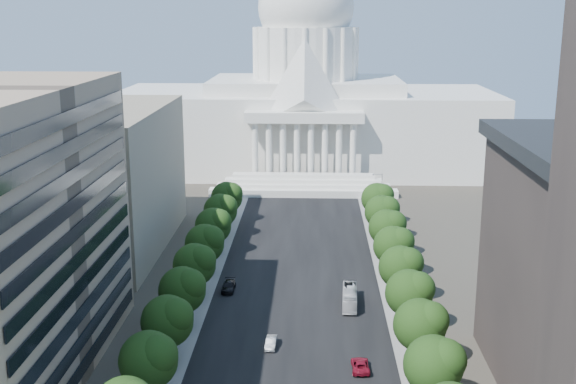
# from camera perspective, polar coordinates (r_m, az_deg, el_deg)

# --- Properties ---
(road_asphalt) EXTENTS (30.00, 260.00, 0.01)m
(road_asphalt) POSITION_cam_1_polar(r_m,az_deg,el_deg) (145.57, 0.86, -5.76)
(road_asphalt) COLOR black
(road_asphalt) RESTS_ON ground
(sidewalk_left) EXTENTS (8.00, 260.00, 0.02)m
(sidewalk_left) POSITION_cam_1_polar(r_m,az_deg,el_deg) (147.16, -6.59, -5.63)
(sidewalk_left) COLOR gray
(sidewalk_left) RESTS_ON ground
(sidewalk_right) EXTENTS (8.00, 260.00, 0.02)m
(sidewalk_right) POSITION_cam_1_polar(r_m,az_deg,el_deg) (146.45, 8.35, -5.79)
(sidewalk_right) COLOR gray
(sidewalk_right) RESTS_ON ground
(capitol) EXTENTS (120.00, 56.00, 73.00)m
(capitol) POSITION_cam_1_polar(r_m,az_deg,el_deg) (233.79, 1.38, 6.77)
(capitol) COLOR white
(capitol) RESTS_ON ground
(office_block_left_far) EXTENTS (38.00, 52.00, 30.00)m
(office_block_left_far) POSITION_cam_1_polar(r_m,az_deg,el_deg) (159.25, -16.58, 1.00)
(office_block_left_far) COLOR gray
(office_block_left_far) RESTS_ON ground
(tree_l_c) EXTENTS (7.79, 7.60, 9.97)m
(tree_l_c) POSITION_cam_1_polar(r_m,az_deg,el_deg) (95.34, -10.80, -12.82)
(tree_l_c) COLOR #33261C
(tree_l_c) RESTS_ON ground
(tree_l_d) EXTENTS (7.79, 7.60, 9.97)m
(tree_l_d) POSITION_cam_1_polar(r_m,az_deg,el_deg) (105.94, -9.37, -9.94)
(tree_l_d) COLOR #33261C
(tree_l_d) RESTS_ON ground
(tree_l_e) EXTENTS (7.79, 7.60, 9.97)m
(tree_l_e) POSITION_cam_1_polar(r_m,az_deg,el_deg) (116.81, -8.22, -7.58)
(tree_l_e) COLOR #33261C
(tree_l_e) RESTS_ON ground
(tree_l_f) EXTENTS (7.79, 7.60, 9.97)m
(tree_l_f) POSITION_cam_1_polar(r_m,az_deg,el_deg) (127.88, -7.28, -5.63)
(tree_l_f) COLOR #33261C
(tree_l_f) RESTS_ON ground
(tree_l_g) EXTENTS (7.79, 7.60, 9.97)m
(tree_l_g) POSITION_cam_1_polar(r_m,az_deg,el_deg) (139.11, -6.49, -3.99)
(tree_l_g) COLOR #33261C
(tree_l_g) RESTS_ON ground
(tree_l_h) EXTENTS (7.79, 7.60, 9.97)m
(tree_l_h) POSITION_cam_1_polar(r_m,az_deg,el_deg) (150.46, -5.83, -2.59)
(tree_l_h) COLOR #33261C
(tree_l_h) RESTS_ON ground
(tree_l_i) EXTENTS (7.79, 7.60, 9.97)m
(tree_l_i) POSITION_cam_1_polar(r_m,az_deg,el_deg) (161.90, -5.26, -1.39)
(tree_l_i) COLOR #33261C
(tree_l_i) RESTS_ON ground
(tree_l_j) EXTENTS (7.79, 7.60, 9.97)m
(tree_l_j) POSITION_cam_1_polar(r_m,az_deg,el_deg) (173.41, -4.76, -0.35)
(tree_l_j) COLOR #33261C
(tree_l_j) RESTS_ON ground
(tree_r_c) EXTENTS (7.79, 7.60, 9.97)m
(tree_r_c) POSITION_cam_1_polar(r_m,az_deg,el_deg) (94.42, 11.64, -13.14)
(tree_r_c) COLOR #33261C
(tree_r_c) RESTS_ON ground
(tree_r_d) EXTENTS (7.79, 7.60, 9.97)m
(tree_r_d) POSITION_cam_1_polar(r_m,az_deg,el_deg) (105.11, 10.58, -10.19)
(tree_r_d) COLOR #33261C
(tree_r_d) RESTS_ON ground
(tree_r_e) EXTENTS (7.79, 7.60, 9.97)m
(tree_r_e) POSITION_cam_1_polar(r_m,az_deg,el_deg) (116.06, 9.72, -7.79)
(tree_r_e) COLOR #33261C
(tree_r_e) RESTS_ON ground
(tree_r_f) EXTENTS (7.79, 7.60, 9.97)m
(tree_r_f) POSITION_cam_1_polar(r_m,az_deg,el_deg) (127.20, 9.03, -5.80)
(tree_r_f) COLOR #33261C
(tree_r_f) RESTS_ON ground
(tree_r_g) EXTENTS (7.79, 7.60, 9.97)m
(tree_r_g) POSITION_cam_1_polar(r_m,az_deg,el_deg) (138.48, 8.44, -4.13)
(tree_r_g) COLOR #33261C
(tree_r_g) RESTS_ON ground
(tree_r_h) EXTENTS (7.79, 7.60, 9.97)m
(tree_r_h) POSITION_cam_1_polar(r_m,az_deg,el_deg) (149.88, 7.95, -2.72)
(tree_r_h) COLOR #33261C
(tree_r_h) RESTS_ON ground
(tree_r_i) EXTENTS (7.79, 7.60, 9.97)m
(tree_r_i) POSITION_cam_1_polar(r_m,az_deg,el_deg) (161.36, 7.53, -1.50)
(tree_r_i) COLOR #33261C
(tree_r_i) RESTS_ON ground
(tree_r_j) EXTENTS (7.79, 7.60, 9.97)m
(tree_r_j) POSITION_cam_1_polar(r_m,az_deg,el_deg) (172.91, 7.17, -0.45)
(tree_r_j) COLOR #33261C
(tree_r_j) RESTS_ON ground
(streetlight_b) EXTENTS (2.61, 0.44, 9.00)m
(streetlight_b) POSITION_cam_1_polar(r_m,az_deg,el_deg) (94.27, 12.67, -13.68)
(streetlight_b) COLOR gray
(streetlight_b) RESTS_ON ground
(streetlight_c) EXTENTS (2.61, 0.44, 9.00)m
(streetlight_c) POSITION_cam_1_polar(r_m,az_deg,el_deg) (116.69, 10.47, -8.03)
(streetlight_c) COLOR gray
(streetlight_c) RESTS_ON ground
(streetlight_d) EXTENTS (2.61, 0.44, 9.00)m
(streetlight_d) POSITION_cam_1_polar(r_m,az_deg,el_deg) (139.99, 9.02, -4.23)
(streetlight_d) COLOR gray
(streetlight_d) RESTS_ON ground
(streetlight_e) EXTENTS (2.61, 0.44, 9.00)m
(streetlight_e) POSITION_cam_1_polar(r_m,az_deg,el_deg) (163.79, 8.00, -1.52)
(streetlight_e) COLOR gray
(streetlight_e) RESTS_ON ground
(streetlight_f) EXTENTS (2.61, 0.44, 9.00)m
(streetlight_f) POSITION_cam_1_polar(r_m,az_deg,el_deg) (187.90, 7.24, 0.50)
(streetlight_f) COLOR gray
(streetlight_f) RESTS_ON ground
(car_silver) EXTENTS (1.74, 4.46, 1.45)m
(car_silver) POSITION_cam_1_polar(r_m,az_deg,el_deg) (111.13, -1.35, -11.82)
(car_silver) COLOR #95989C
(car_silver) RESTS_ON ground
(car_red) EXTENTS (2.54, 5.31, 1.46)m
(car_red) POSITION_cam_1_polar(r_m,az_deg,el_deg) (105.13, 5.73, -13.47)
(car_red) COLOR maroon
(car_red) RESTS_ON ground
(car_dark_b) EXTENTS (2.32, 5.61, 1.62)m
(car_dark_b) POSITION_cam_1_polar(r_m,az_deg,el_deg) (132.48, -4.72, -7.46)
(car_dark_b) COLOR black
(car_dark_b) RESTS_ON ground
(city_bus) EXTENTS (2.91, 10.44, 2.88)m
(city_bus) POSITION_cam_1_polar(r_m,az_deg,el_deg) (126.11, 4.90, -8.29)
(city_bus) COLOR silver
(city_bus) RESTS_ON ground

